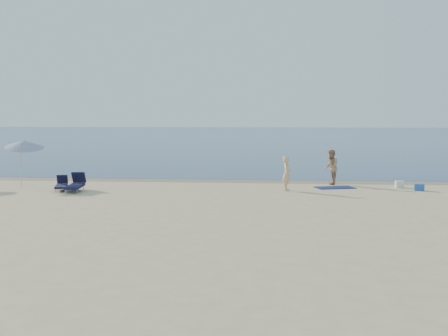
# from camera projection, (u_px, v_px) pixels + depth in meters

# --- Properties ---
(ground) EXTENTS (160.00, 160.00, 0.00)m
(ground) POSITION_uv_depth(u_px,v_px,m) (174.00, 301.00, 10.21)
(ground) COLOR #D2BB8C
(ground) RESTS_ON ground
(sea) EXTENTS (240.00, 160.00, 0.01)m
(sea) POSITION_uv_depth(u_px,v_px,m) (268.00, 135.00, 109.35)
(sea) COLOR #0D204E
(sea) RESTS_ON ground
(wet_sand_strip) EXTENTS (240.00, 1.60, 0.00)m
(wet_sand_strip) POSITION_uv_depth(u_px,v_px,m) (242.00, 181.00, 29.44)
(wet_sand_strip) COLOR #847254
(wet_sand_strip) RESTS_ON ground
(person_left) EXTENTS (0.43, 0.61, 1.58)m
(person_left) POSITION_uv_depth(u_px,v_px,m) (287.00, 173.00, 25.59)
(person_left) COLOR #E0AB7E
(person_left) RESTS_ON ground
(person_right) EXTENTS (0.76, 0.93, 1.74)m
(person_right) POSITION_uv_depth(u_px,v_px,m) (331.00, 167.00, 27.87)
(person_right) COLOR #AB7A5A
(person_right) RESTS_ON ground
(beach_towel) EXTENTS (2.02, 1.50, 0.03)m
(beach_towel) POSITION_uv_depth(u_px,v_px,m) (335.00, 188.00, 26.66)
(beach_towel) COLOR #0F184E
(beach_towel) RESTS_ON ground
(white_bag) EXTENTS (0.38, 0.33, 0.32)m
(white_bag) POSITION_uv_depth(u_px,v_px,m) (399.00, 184.00, 26.75)
(white_bag) COLOR silver
(white_bag) RESTS_ON ground
(blue_cooler) EXTENTS (0.48, 0.38, 0.31)m
(blue_cooler) POSITION_uv_depth(u_px,v_px,m) (419.00, 187.00, 25.67)
(blue_cooler) COLOR #2154B4
(blue_cooler) RESTS_ON ground
(umbrella_near) EXTENTS (2.46, 2.48, 2.45)m
(umbrella_near) POSITION_uv_depth(u_px,v_px,m) (24.00, 144.00, 27.23)
(umbrella_near) COLOR silver
(umbrella_near) RESTS_ON ground
(lounger_left) EXTENTS (0.90, 1.59, 0.67)m
(lounger_left) POSITION_uv_depth(u_px,v_px,m) (61.00, 185.00, 25.79)
(lounger_left) COLOR #121333
(lounger_left) RESTS_ON ground
(lounger_right) EXTENTS (0.85, 1.94, 0.83)m
(lounger_right) POSITION_uv_depth(u_px,v_px,m) (76.00, 185.00, 25.43)
(lounger_right) COLOR #121333
(lounger_right) RESTS_ON ground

